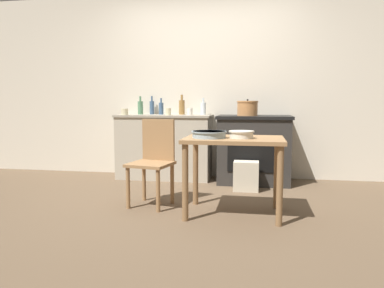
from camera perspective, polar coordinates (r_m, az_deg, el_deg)
name	(u,v)px	position (r m, az deg, el deg)	size (l,w,h in m)	color
ground_plane	(183,205)	(3.89, -1.41, -9.25)	(14.00, 14.00, 0.00)	brown
wall_back	(205,86)	(5.31, 1.99, 8.85)	(8.00, 0.07, 2.55)	beige
counter_cabinet	(165,146)	(5.17, -4.21, -0.38)	(1.30, 0.53, 0.88)	#B2A893
stove	(254,149)	(4.95, 9.42, -0.76)	(0.95, 0.67, 0.88)	#2D2B28
work_table	(234,151)	(3.49, 6.40, -1.07)	(0.91, 0.65, 0.72)	#997047
chair	(154,159)	(3.84, -5.88, -2.33)	(0.47, 0.47, 0.87)	#997047
flour_sack	(246,176)	(4.50, 8.24, -4.86)	(0.29, 0.21, 0.35)	beige
stock_pot	(247,108)	(4.83, 8.44, 5.42)	(0.27, 0.27, 0.21)	#B77A47
mixing_bowl_large	(241,134)	(3.42, 7.54, 1.52)	(0.23, 0.23, 0.07)	silver
mixing_bowl_small	(209,134)	(3.43, 2.60, 1.54)	(0.32, 0.32, 0.06)	#93A8B2
bottle_far_left	(203,108)	(5.16, 1.75, 5.47)	(0.07, 0.07, 0.23)	silver
bottle_left	(152,107)	(5.36, -6.13, 5.59)	(0.06, 0.06, 0.26)	#3D5675
bottle_mid_left	(182,107)	(5.20, -1.57, 5.67)	(0.08, 0.08, 0.27)	olive
bottle_center_left	(161,108)	(5.23, -4.72, 5.46)	(0.07, 0.07, 0.23)	#3D5675
bottle_center	(140,107)	(5.31, -7.87, 5.54)	(0.07, 0.07, 0.25)	#517F5B
cup_center_right	(190,112)	(5.03, -0.34, 4.96)	(0.08, 0.08, 0.09)	silver
cup_mid_right	(125,112)	(5.14, -10.21, 4.85)	(0.09, 0.09, 0.09)	beige
cup_right	(168,112)	(5.01, -3.64, 4.94)	(0.07, 0.07, 0.09)	beige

